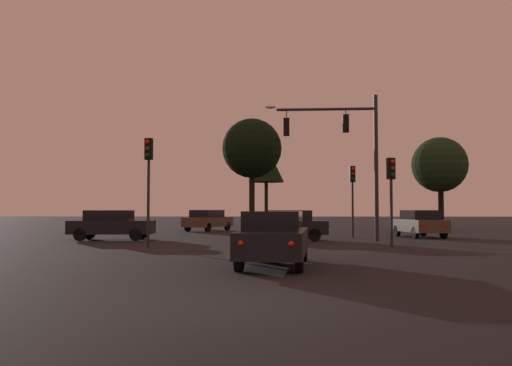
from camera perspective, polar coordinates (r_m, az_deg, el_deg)
ground_plane at (r=33.47m, az=1.06°, el=-5.46°), size 168.00×168.00×0.00m
traffic_signal_mast_arm at (r=27.56m, az=9.38°, el=4.17°), size 5.61×0.51×7.27m
traffic_light_corner_left at (r=23.08m, az=-11.21°, el=1.34°), size 0.33×0.37×4.54m
traffic_light_corner_right at (r=23.42m, az=14.00°, el=-0.03°), size 0.36×0.38×3.73m
traffic_light_median at (r=30.72m, az=10.08°, el=-0.37°), size 0.31×0.36×3.98m
car_nearside_lane at (r=15.16m, az=1.92°, el=-5.71°), size 2.14×4.70×1.52m
car_crossing_left at (r=27.39m, az=3.29°, el=-4.39°), size 4.15×1.78×1.52m
car_crossing_right at (r=28.82m, az=-14.92°, el=-4.22°), size 4.33×1.98×1.52m
car_far_lane at (r=39.41m, az=-5.07°, el=-3.88°), size 3.41×4.73×1.52m
car_parked_lot at (r=31.84m, az=16.77°, el=-4.05°), size 2.33×4.25×1.52m
tree_behind_sign at (r=46.28m, az=1.08°, el=2.01°), size 3.03×3.03×7.05m
tree_left_far at (r=43.17m, az=18.68°, el=1.82°), size 4.14×4.14×7.00m
tree_center_horizon at (r=33.61m, az=-0.43°, el=3.60°), size 3.68×3.68×7.17m
tree_right_cluster at (r=51.76m, az=18.85°, el=1.64°), size 3.13×3.13×7.09m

